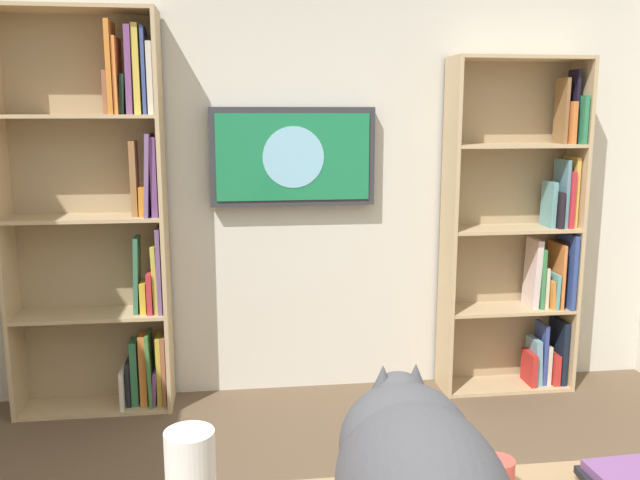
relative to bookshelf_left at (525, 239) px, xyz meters
The scene contains 5 objects.
wall_back 1.40m from the bookshelf_left, ahead, with size 4.52×0.06×2.70m, color silver.
bookshelf_left is the anchor object (origin of this frame).
bookshelf_right 2.44m from the bookshelf_left, ahead, with size 0.86×0.28×2.21m.
wall_mounted_tv 1.48m from the bookshelf_left, ahead, with size 0.95×0.07×0.56m.
coffee_mug 2.64m from the bookshelf_left, 64.78° to the left, with size 0.08×0.08×0.10m, color #D84C3F.
Camera 1 is at (0.41, 1.72, 1.67)m, focal length 37.74 mm.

